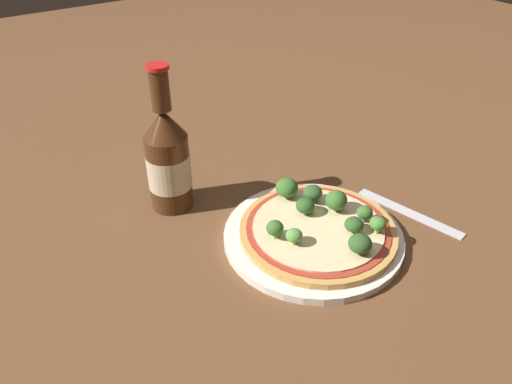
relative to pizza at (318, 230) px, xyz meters
name	(u,v)px	position (x,y,z in m)	size (l,w,h in m)	color
ground_plane	(301,239)	(-0.02, 0.02, -0.02)	(3.00, 3.00, 0.00)	brown
plate	(313,236)	(0.00, 0.00, -0.01)	(0.26, 0.26, 0.01)	silver
pizza	(318,230)	(0.00, 0.00, 0.00)	(0.23, 0.23, 0.01)	tan
broccoli_floret_0	(336,200)	(0.05, 0.02, 0.03)	(0.03, 0.03, 0.03)	#89A866
broccoli_floret_1	(360,244)	(0.01, -0.08, 0.02)	(0.03, 0.03, 0.03)	#89A866
broccoli_floret_2	(305,206)	(0.00, 0.04, 0.02)	(0.03, 0.03, 0.03)	#89A866
broccoli_floret_3	(294,236)	(-0.05, -0.01, 0.02)	(0.02, 0.02, 0.02)	#89A866
broccoli_floret_4	(378,224)	(0.06, -0.06, 0.02)	(0.02, 0.02, 0.03)	#89A866
broccoli_floret_5	(273,227)	(-0.07, 0.02, 0.02)	(0.02, 0.02, 0.03)	#89A866
broccoli_floret_6	(354,225)	(0.03, -0.04, 0.02)	(0.03, 0.03, 0.02)	#89A866
broccoli_floret_7	(313,193)	(0.03, 0.05, 0.02)	(0.03, 0.03, 0.03)	#89A866
broccoli_floret_8	(365,213)	(0.06, -0.03, 0.02)	(0.02, 0.02, 0.03)	#89A866
broccoli_floret_9	(287,188)	(0.01, 0.08, 0.03)	(0.03, 0.03, 0.03)	#89A866
beer_bottle	(168,159)	(-0.13, 0.20, 0.07)	(0.07, 0.07, 0.23)	#472814
fork	(409,212)	(0.16, -0.03, -0.02)	(0.06, 0.18, 0.00)	silver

